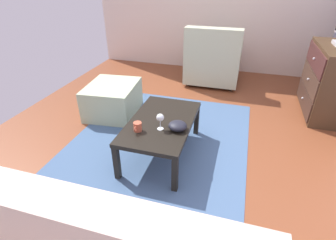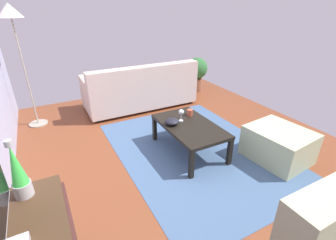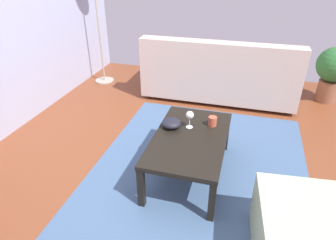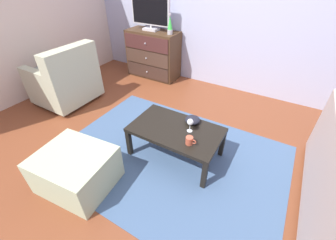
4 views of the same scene
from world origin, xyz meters
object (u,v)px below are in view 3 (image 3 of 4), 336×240
at_px(coffee_table, 190,141).
at_px(bowl_decorative, 171,123).
at_px(couch_large, 220,74).
at_px(potted_plant, 333,70).
at_px(wine_glass, 190,116).
at_px(mug, 213,121).
at_px(ottoman, 307,239).

height_order(coffee_table, bowl_decorative, bowl_decorative).
bearing_deg(couch_large, potted_plant, -79.52).
bearing_deg(couch_large, bowl_decorative, 171.89).
xyz_separation_m(wine_glass, couch_large, (1.56, -0.08, -0.18)).
height_order(couch_large, potted_plant, couch_large).
bearing_deg(bowl_decorative, wine_glass, -75.71).
distance_m(mug, bowl_decorative, 0.37).
bearing_deg(mug, couch_large, 4.40).
relative_size(bowl_decorative, couch_large, 0.09).
relative_size(wine_glass, bowl_decorative, 0.92).
distance_m(coffee_table, bowl_decorative, 0.24).
bearing_deg(mug, coffee_table, 147.54).
relative_size(coffee_table, wine_glass, 6.40).
bearing_deg(potted_plant, mug, 143.45).
relative_size(mug, bowl_decorative, 0.67).
relative_size(couch_large, potted_plant, 2.73).
distance_m(wine_glass, bowl_decorative, 0.18).
xyz_separation_m(couch_large, potted_plant, (0.26, -1.40, 0.11)).
bearing_deg(bowl_decorative, potted_plant, -41.16).
xyz_separation_m(mug, couch_large, (1.48, 0.11, -0.11)).
bearing_deg(couch_large, wine_glass, 177.25).
height_order(wine_glass, ottoman, wine_glass).
relative_size(coffee_table, couch_large, 0.51).
xyz_separation_m(coffee_table, potted_plant, (1.97, -1.44, 0.09)).
xyz_separation_m(bowl_decorative, ottoman, (-0.76, -1.07, -0.23)).
xyz_separation_m(coffee_table, wine_glass, (0.15, 0.04, 0.16)).
bearing_deg(potted_plant, couch_large, 100.48).
distance_m(wine_glass, couch_large, 1.58).
bearing_deg(wine_glass, couch_large, -2.75).
xyz_separation_m(mug, bowl_decorative, (-0.13, 0.34, -0.00)).
height_order(coffee_table, mug, mug).
bearing_deg(potted_plant, wine_glass, 141.03).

